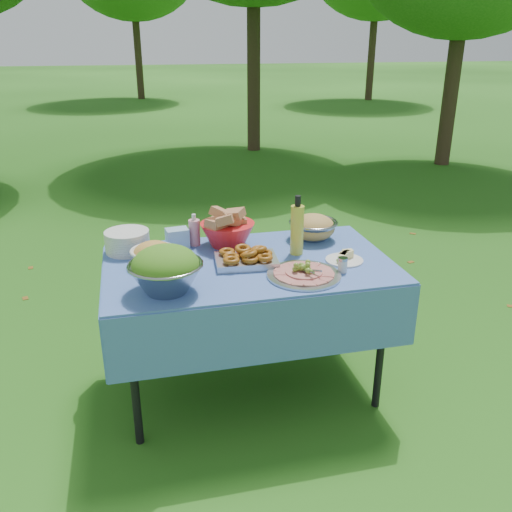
{
  "coord_description": "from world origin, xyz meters",
  "views": [
    {
      "loc": [
        -0.55,
        -2.5,
        1.83
      ],
      "look_at": [
        0.04,
        0.0,
        0.79
      ],
      "focal_mm": 38.0,
      "sensor_mm": 36.0,
      "label": 1
    }
  ],
  "objects": [
    {
      "name": "oil_bottle",
      "position": [
        0.27,
        0.06,
        0.92
      ],
      "size": [
        0.09,
        0.09,
        0.32
      ],
      "primitive_type": "cylinder",
      "rotation": [
        0.0,
        0.0,
        0.26
      ],
      "color": "gold",
      "rests_on": "picnic_table"
    },
    {
      "name": "pasta_bowl_steel",
      "position": [
        0.43,
        0.26,
        0.83
      ],
      "size": [
        0.33,
        0.33,
        0.14
      ],
      "primitive_type": null,
      "rotation": [
        0.0,
        0.0,
        0.25
      ],
      "color": "#93969A",
      "rests_on": "picnic_table"
    },
    {
      "name": "picnic_table",
      "position": [
        0.0,
        0.0,
        0.38
      ],
      "size": [
        1.46,
        0.86,
        0.76
      ],
      "primitive_type": "cube",
      "color": "#84C1FD",
      "rests_on": "ground"
    },
    {
      "name": "fried_tray",
      "position": [
        -0.02,
        -0.02,
        0.8
      ],
      "size": [
        0.33,
        0.24,
        0.07
      ],
      "primitive_type": "cube",
      "rotation": [
        0.0,
        0.0,
        -0.08
      ],
      "color": "#BCBDC1",
      "rests_on": "picnic_table"
    },
    {
      "name": "salad_bowl",
      "position": [
        -0.44,
        -0.25,
        0.87
      ],
      "size": [
        0.35,
        0.35,
        0.22
      ],
      "primitive_type": null,
      "rotation": [
        0.0,
        0.0,
        -0.05
      ],
      "color": "#93969A",
      "rests_on": "picnic_table"
    },
    {
      "name": "ground",
      "position": [
        0.0,
        0.0,
        0.0
      ],
      "size": [
        80.0,
        80.0,
        0.0
      ],
      "primitive_type": "plane",
      "color": "#12380A",
      "rests_on": "ground"
    },
    {
      "name": "plate_stack",
      "position": [
        -0.6,
        0.3,
        0.82
      ],
      "size": [
        0.3,
        0.3,
        0.12
      ],
      "primitive_type": "cylinder",
      "rotation": [
        0.0,
        0.0,
        -0.33
      ],
      "color": "silver",
      "rests_on": "picnic_table"
    },
    {
      "name": "sanitizer_bottle",
      "position": [
        -0.24,
        0.32,
        0.85
      ],
      "size": [
        0.08,
        0.08,
        0.18
      ],
      "primitive_type": "cylinder",
      "rotation": [
        0.0,
        0.0,
        -0.26
      ],
      "color": "pink",
      "rests_on": "picnic_table"
    },
    {
      "name": "wipes_box",
      "position": [
        -0.33,
        0.3,
        0.81
      ],
      "size": [
        0.13,
        0.1,
        0.11
      ],
      "primitive_type": "cube",
      "rotation": [
        0.0,
        0.0,
        0.13
      ],
      "color": "#95BDE3",
      "rests_on": "picnic_table"
    },
    {
      "name": "bread_bowl",
      "position": [
        -0.06,
        0.27,
        0.86
      ],
      "size": [
        0.36,
        0.36,
        0.2
      ],
      "primitive_type": null,
      "rotation": [
        0.0,
        0.0,
        0.21
      ],
      "color": "red",
      "rests_on": "picnic_table"
    },
    {
      "name": "charcuterie_platter",
      "position": [
        0.22,
        -0.23,
        0.8
      ],
      "size": [
        0.37,
        0.37,
        0.08
      ],
      "primitive_type": "cylinder",
      "rotation": [
        0.0,
        0.0,
        -0.04
      ],
      "color": "#B5B7BD",
      "rests_on": "picnic_table"
    },
    {
      "name": "cheese_plate",
      "position": [
        0.48,
        -0.09,
        0.79
      ],
      "size": [
        0.22,
        0.22,
        0.05
      ],
      "primitive_type": "cylinder",
      "rotation": [
        0.0,
        0.0,
        0.12
      ],
      "color": "silver",
      "rests_on": "picnic_table"
    },
    {
      "name": "shaker",
      "position": [
        0.42,
        -0.22,
        0.8
      ],
      "size": [
        0.05,
        0.05,
        0.08
      ],
      "primitive_type": "cylinder",
      "rotation": [
        0.0,
        0.0,
        -0.08
      ],
      "color": "silver",
      "rests_on": "picnic_table"
    },
    {
      "name": "pasta_bowl_white",
      "position": [
        -0.47,
        0.07,
        0.82
      ],
      "size": [
        0.29,
        0.29,
        0.13
      ],
      "primitive_type": null,
      "rotation": [
        0.0,
        0.0,
        0.39
      ],
      "color": "silver",
      "rests_on": "picnic_table"
    }
  ]
}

